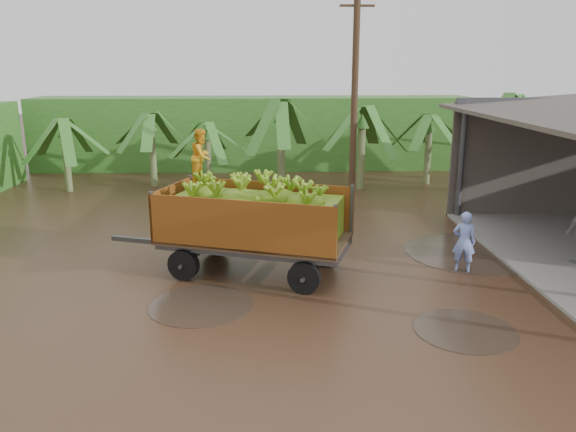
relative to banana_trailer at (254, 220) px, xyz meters
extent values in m
plane|color=black|center=(1.69, -0.53, -1.40)|extent=(100.00, 100.00, 0.00)
cube|color=#2D661E|center=(-0.31, 15.47, 0.40)|extent=(22.00, 3.00, 3.60)
cube|color=#47474C|center=(-3.05, 1.01, -0.84)|extent=(1.79, 0.70, 0.12)
imported|color=orange|center=(-1.35, 0.87, 1.47)|extent=(0.72, 0.82, 1.43)
imported|color=#7B90E1|center=(5.35, -0.12, -0.61)|extent=(0.66, 0.53, 1.59)
cylinder|color=#47301E|center=(3.47, 6.60, 2.44)|extent=(0.24, 0.24, 7.69)
cube|color=#47301E|center=(3.47, 6.60, 5.71)|extent=(1.20, 0.08, 0.08)
camera|label=1|loc=(0.33, -13.60, 3.74)|focal=35.00mm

